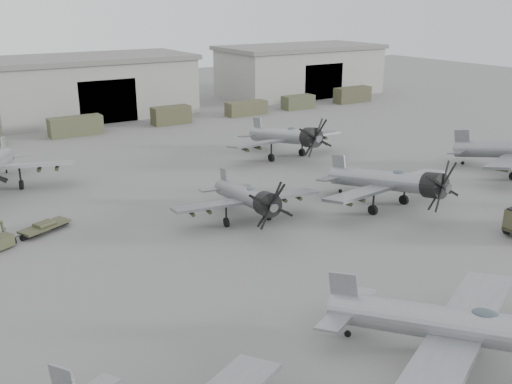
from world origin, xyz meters
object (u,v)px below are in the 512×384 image
at_px(tug_trailer, 17,236).
at_px(aircraft_near_1, 468,328).
at_px(aircraft_mid_1, 248,198).
at_px(aircraft_far_1, 288,137).
at_px(ground_crew, 3,231).
at_px(aircraft_mid_2, 392,182).

bearing_deg(tug_trailer, aircraft_near_1, -86.90).
xyz_separation_m(aircraft_mid_1, tug_trailer, (-15.76, 5.67, -1.62)).
distance_m(aircraft_near_1, aircraft_far_1, 38.06).
height_order(aircraft_far_1, tug_trailer, aircraft_far_1).
bearing_deg(aircraft_far_1, tug_trailer, -164.46).
bearing_deg(ground_crew, aircraft_mid_2, -111.47).
distance_m(aircraft_near_1, tug_trailer, 30.45).
xyz_separation_m(tug_trailer, ground_crew, (-0.76, 0.61, 0.35)).
distance_m(aircraft_far_1, ground_crew, 31.01).
bearing_deg(tug_trailer, ground_crew, 116.27).
height_order(aircraft_mid_1, aircraft_far_1, aircraft_far_1).
relative_size(aircraft_mid_1, aircraft_mid_2, 0.89).
bearing_deg(aircraft_mid_2, aircraft_near_1, -132.72).
bearing_deg(ground_crew, aircraft_near_1, -153.31).
relative_size(aircraft_mid_1, ground_crew, 6.96).
bearing_deg(aircraft_mid_1, aircraft_mid_2, -8.86).
xyz_separation_m(aircraft_mid_1, aircraft_far_1, (13.52, 13.81, 0.34)).
distance_m(aircraft_mid_1, aircraft_far_1, 19.33).
bearing_deg(ground_crew, aircraft_far_1, -77.95).
relative_size(aircraft_mid_2, aircraft_far_1, 0.98).
xyz_separation_m(aircraft_mid_2, ground_crew, (-27.99, 9.88, -1.55)).
distance_m(aircraft_mid_2, aircraft_far_1, 17.53).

